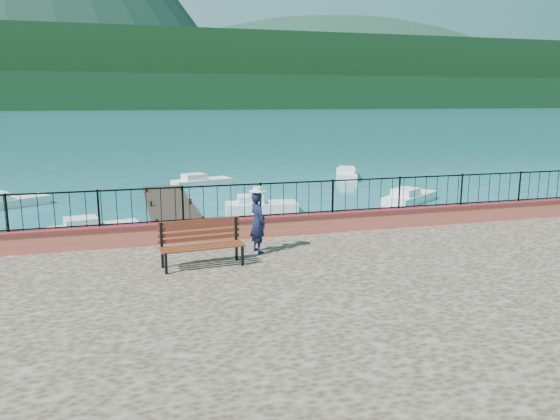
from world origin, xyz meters
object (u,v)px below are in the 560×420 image
person (258,222)px  boat_2 (410,194)px  boat_1 (261,203)px  boat_5 (346,172)px  park_bench (202,253)px  boat_0 (95,226)px  boat_4 (202,180)px  boat_3 (4,199)px

person → boat_2: (10.58, 10.86, -1.59)m
boat_1 → boat_5: bearing=56.1°
boat_1 → park_bench: bearing=-103.3°
boat_0 → boat_4: 12.47m
boat_1 → boat_2: bearing=8.6°
person → boat_5: size_ratio=0.39×
boat_3 → boat_4: (10.03, 3.96, 0.00)m
person → boat_5: (10.99, 20.02, -1.59)m
boat_2 → boat_5: size_ratio=0.91×
park_bench → boat_1: size_ratio=0.61×
person → boat_5: bearing=-41.5°
boat_0 → boat_3: bearing=110.5°
boat_2 → boat_5: 9.17m
boat_0 → boat_1: same height
boat_3 → boat_4: bearing=-9.1°
boat_4 → park_bench: bearing=-115.0°
boat_4 → person: bearing=-110.7°
park_bench → boat_2: park_bench is taller
boat_0 → boat_5: size_ratio=0.79×
park_bench → boat_3: size_ratio=0.52×
park_bench → person: 1.83m
boat_3 → boat_5: size_ratio=0.94×
boat_3 → boat_4: 10.78m
boat_2 → boat_4: same height
park_bench → boat_0: (-2.81, 8.72, -1.12)m
boat_0 → boat_3: size_ratio=0.84×
boat_3 → boat_5: 20.37m
park_bench → boat_4: size_ratio=0.58×
park_bench → boat_0: bearing=103.0°
person → boat_0: size_ratio=0.49×
boat_3 → boat_0: bearing=-89.1°
boat_2 → boat_4: bearing=104.1°
park_bench → boat_1: (4.35, 11.52, -1.12)m
person → boat_1: person is taller
boat_1 → boat_5: (8.20, 9.33, 0.00)m
person → boat_2: person is taller
boat_1 → boat_4: bearing=107.8°
boat_0 → boat_3: 8.42m
boat_1 → boat_2: 7.79m
boat_0 → boat_1: bearing=10.3°
person → boat_4: bearing=-16.5°
boat_5 → park_bench: bearing=170.7°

